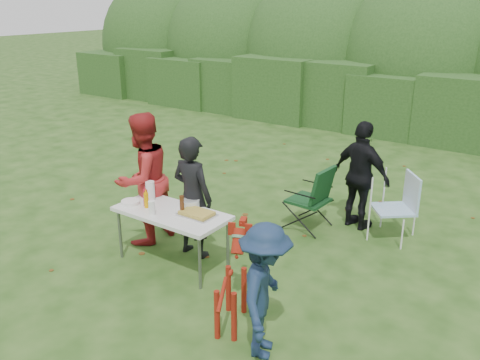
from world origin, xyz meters
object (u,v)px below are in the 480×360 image
Objects in this scene: ketchup_bottle at (146,198)px; beer_bottle at (182,205)px; person_red_jacket at (143,179)px; camping_chair at (308,197)px; folding_table at (172,215)px; person_cook at (193,197)px; child at (265,291)px; lawn_chair at (393,207)px; dog at (231,286)px; mustard_bottle at (146,200)px; paper_towel_roll at (150,191)px; person_black_puffy at (361,176)px.

ketchup_bottle is 0.56m from beer_bottle.
person_red_jacket reaches higher than camping_chair.
person_cook reaches higher than folding_table.
person_red_jacket is 2.93m from child.
camping_chair is 1.02× the size of lawn_chair.
person_red_jacket is 1.85× the size of dog.
beer_bottle reaches higher than mustard_bottle.
mustard_bottle is at bearing 50.53° from person_red_jacket.
beer_bottle is at bearing 42.19° from child.
paper_towel_roll is at bearing 2.06° from lawn_chair.
person_red_jacket is 2.41m from dog.
person_red_jacket is at bearing 48.72° from camping_chair.
lawn_chair is 4.08× the size of beer_bottle.
child reaches higher than lawn_chair.
person_red_jacket is at bearing 5.02° from person_cook.
person_black_puffy reaches higher than beer_bottle.
person_cook is 6.88× the size of beer_bottle.
beer_bottle is at bearing 38.61° from dog.
beer_bottle reaches higher than ketchup_bottle.
camping_chair reaches higher than ketchup_bottle.
child is at bearing -23.07° from folding_table.
folding_table is 0.39m from person_cook.
person_cook is at bearing 43.52° from ketchup_bottle.
folding_table is 7.50× the size of mustard_bottle.
person_cook reaches higher than camping_chair.
person_cook is 2.56m from person_black_puffy.
camping_chair is at bearing 68.97° from beer_bottle.
mustard_bottle is at bearing 6.49° from lawn_chair.
person_black_puffy is 6.31× the size of paper_towel_roll.
camping_chair is 4.99× the size of mustard_bottle.
paper_towel_roll reaches higher than ketchup_bottle.
person_black_puffy is (1.48, 2.08, -0.01)m from person_cook.
mustard_bottle is (-1.88, -2.53, 0.02)m from person_black_puffy.
person_cook reaches higher than paper_towel_roll.
person_cook is at bearing 108.18° from beer_bottle.
person_red_jacket is at bearing 151.46° from paper_towel_roll.
beer_bottle reaches higher than dog.
person_cook is 0.36m from beer_bottle.
folding_table is 0.91× the size of person_black_puffy.
folding_table is 1.49× the size of dog.
dog is at bearing -22.42° from paper_towel_roll.
person_red_jacket reaches higher than person_cook.
child is at bearing -21.59° from paper_towel_roll.
person_black_puffy is at bearing -47.21° from lawn_chair.
child is 5.73× the size of beer_bottle.
mustard_bottle is 0.83× the size of beer_bottle.
ketchup_bottle is at bearing 48.81° from dog.
person_black_puffy reaches higher than camping_chair.
lawn_chair is (0.68, 3.01, 0.01)m from dog.
person_black_puffy is 3.15m from mustard_bottle.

